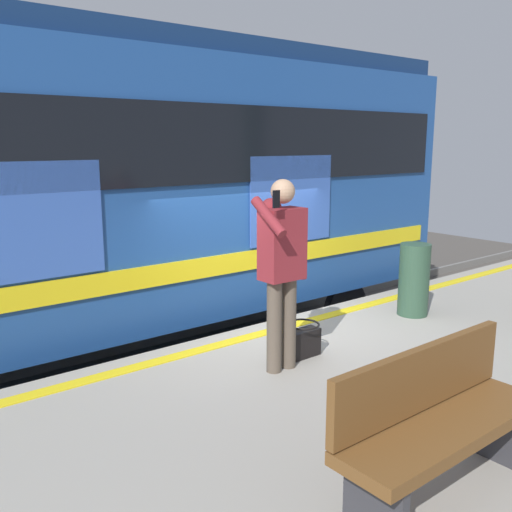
{
  "coord_description": "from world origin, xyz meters",
  "views": [
    {
      "loc": [
        4.11,
        4.95,
        3.11
      ],
      "look_at": [
        0.4,
        0.3,
        1.9
      ],
      "focal_mm": 39.5,
      "sensor_mm": 36.0,
      "label": 1
    }
  ],
  "objects_px": {
    "handbag": "(303,341)",
    "bench": "(438,418)",
    "trash_bin": "(414,280)",
    "train_carriage": "(126,179)",
    "passenger": "(282,260)"
  },
  "relations": [
    {
      "from": "trash_bin",
      "to": "handbag",
      "type": "bearing_deg",
      "value": 4.87
    },
    {
      "from": "passenger",
      "to": "bench",
      "type": "distance_m",
      "value": 2.17
    },
    {
      "from": "bench",
      "to": "trash_bin",
      "type": "bearing_deg",
      "value": -141.88
    },
    {
      "from": "train_carriage",
      "to": "trash_bin",
      "type": "height_order",
      "value": "train_carriage"
    },
    {
      "from": "handbag",
      "to": "trash_bin",
      "type": "relative_size",
      "value": 0.41
    },
    {
      "from": "handbag",
      "to": "trash_bin",
      "type": "xyz_separation_m",
      "value": [
        -2.03,
        -0.17,
        0.28
      ]
    },
    {
      "from": "train_carriage",
      "to": "passenger",
      "type": "distance_m",
      "value": 3.07
    },
    {
      "from": "train_carriage",
      "to": "passenger",
      "type": "xyz_separation_m",
      "value": [
        -0.05,
        3.02,
        -0.58
      ]
    },
    {
      "from": "handbag",
      "to": "bench",
      "type": "distance_m",
      "value": 2.32
    },
    {
      "from": "handbag",
      "to": "trash_bin",
      "type": "height_order",
      "value": "trash_bin"
    },
    {
      "from": "train_carriage",
      "to": "bench",
      "type": "distance_m",
      "value": 5.19
    },
    {
      "from": "passenger",
      "to": "trash_bin",
      "type": "relative_size",
      "value": 2.0
    },
    {
      "from": "train_carriage",
      "to": "passenger",
      "type": "relative_size",
      "value": 5.26
    },
    {
      "from": "handbag",
      "to": "bench",
      "type": "relative_size",
      "value": 0.23
    },
    {
      "from": "handbag",
      "to": "trash_bin",
      "type": "bearing_deg",
      "value": -175.13
    }
  ]
}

